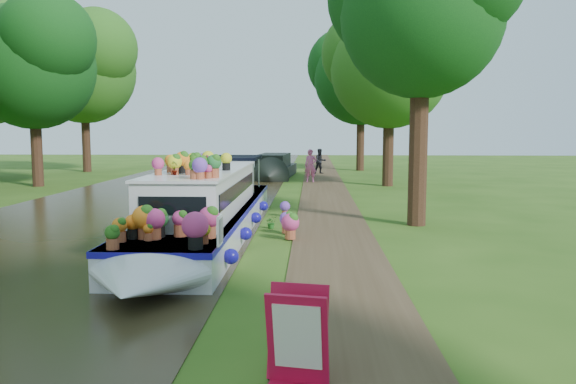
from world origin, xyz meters
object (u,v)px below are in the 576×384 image
(plant_boat, at_px, (205,207))
(second_boat, at_px, (274,168))
(pedestrian_pink, at_px, (311,166))
(pedestrian_dark, at_px, (320,161))
(sandwich_board, at_px, (298,342))

(plant_boat, height_order, second_boat, plant_boat)
(pedestrian_pink, distance_m, pedestrian_dark, 5.89)
(second_boat, bearing_deg, pedestrian_pink, -49.92)
(sandwich_board, relative_size, pedestrian_dark, 0.68)
(plant_boat, xyz_separation_m, sandwich_board, (2.70, -8.57, -0.32))
(pedestrian_pink, relative_size, pedestrian_dark, 1.11)
(second_boat, distance_m, pedestrian_dark, 3.96)
(sandwich_board, xyz_separation_m, pedestrian_dark, (0.67, 30.59, 0.32))
(sandwich_board, bearing_deg, plant_boat, 117.59)
(plant_boat, bearing_deg, pedestrian_pink, 80.34)
(plant_boat, distance_m, pedestrian_dark, 22.27)
(plant_boat, bearing_deg, second_boat, 88.52)
(sandwich_board, distance_m, pedestrian_pink, 24.73)
(plant_boat, xyz_separation_m, pedestrian_dark, (3.37, 22.02, -0.00))
(pedestrian_pink, xyz_separation_m, pedestrian_dark, (0.62, 5.86, -0.09))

